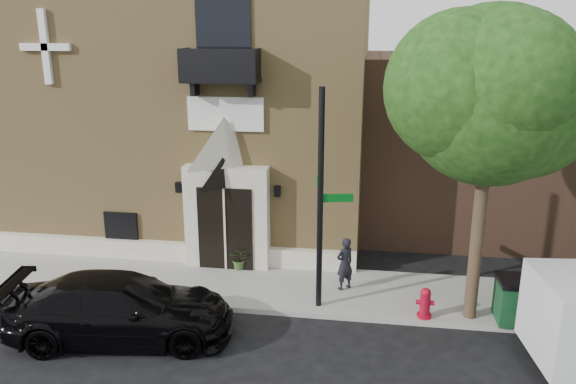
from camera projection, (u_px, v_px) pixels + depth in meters
The scene contains 10 objects.
ground at pixel (240, 313), 15.01m from camera, with size 120.00×120.00×0.00m, color black.
sidewalk at pixel (285, 288), 16.28m from camera, with size 42.00×3.00×0.15m, color gray.
church at pixel (209, 101), 21.70m from camera, with size 12.20×11.01×9.30m.
street_tree_left at pixel (493, 95), 12.85m from camera, with size 4.97×4.38×7.77m.
black_sedan at pixel (121, 308), 13.63m from camera, with size 2.22×5.46×1.58m, color black.
street_sign at pixel (321, 201), 14.35m from camera, with size 1.03×0.91×5.83m.
fire_hydrant at pixel (425, 303), 14.40m from camera, with size 0.46×0.37×0.82m.
dumpster at pixel (532, 301), 14.13m from camera, with size 1.76×1.01×1.15m.
planter at pixel (240, 259), 17.34m from camera, with size 0.61×0.53×0.68m, color #395B26.
pedestrian_near at pixel (345, 264), 15.89m from camera, with size 0.56×0.37×1.54m, color black.
Camera 1 is at (3.28, -13.18, 7.30)m, focal length 35.00 mm.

